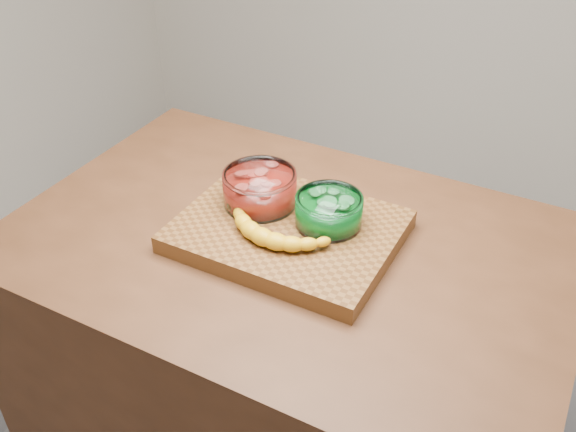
% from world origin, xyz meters
% --- Properties ---
extents(counter, '(1.20, 0.80, 0.90)m').
position_xyz_m(counter, '(0.00, 0.00, 0.45)').
color(counter, '#4B2A16').
rests_on(counter, ground).
extents(cutting_board, '(0.45, 0.35, 0.04)m').
position_xyz_m(cutting_board, '(0.00, 0.00, 0.92)').
color(cutting_board, brown).
rests_on(cutting_board, counter).
extents(bowl_red, '(0.16, 0.16, 0.08)m').
position_xyz_m(bowl_red, '(-0.09, 0.04, 0.98)').
color(bowl_red, white).
rests_on(bowl_red, cutting_board).
extents(bowl_green, '(0.14, 0.14, 0.07)m').
position_xyz_m(bowl_green, '(0.07, 0.04, 0.97)').
color(bowl_green, white).
rests_on(bowl_green, cutting_board).
extents(banana, '(0.27, 0.14, 0.04)m').
position_xyz_m(banana, '(-0.00, -0.05, 0.96)').
color(banana, gold).
rests_on(banana, cutting_board).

